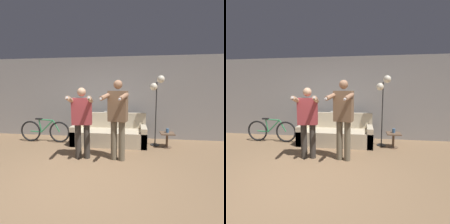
% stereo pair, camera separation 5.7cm
% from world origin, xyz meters
% --- Properties ---
extents(ground_plane, '(16.00, 16.00, 0.00)m').
position_xyz_m(ground_plane, '(0.00, 0.00, 0.00)').
color(ground_plane, '#846647').
extents(wall_back, '(10.00, 0.05, 2.60)m').
position_xyz_m(wall_back, '(0.00, 2.87, 1.30)').
color(wall_back, gray).
rests_on(wall_back, ground_plane).
extents(couch, '(2.10, 0.85, 0.87)m').
position_xyz_m(couch, '(0.30, 2.17, 0.27)').
color(couch, beige).
rests_on(couch, ground_plane).
extents(person_left, '(0.59, 0.73, 1.61)m').
position_xyz_m(person_left, '(-0.15, 0.98, 0.94)').
color(person_left, '#38332D').
rests_on(person_left, ground_plane).
extents(person_right, '(0.57, 0.74, 1.78)m').
position_xyz_m(person_right, '(0.65, 0.98, 1.02)').
color(person_right, '#6B604C').
rests_on(person_right, ground_plane).
extents(cat, '(0.48, 0.14, 0.17)m').
position_xyz_m(cat, '(0.37, 2.48, 0.95)').
color(cat, silver).
rests_on(cat, couch).
extents(floor_lamp, '(0.39, 0.25, 1.95)m').
position_xyz_m(floor_lamp, '(1.61, 2.17, 1.57)').
color(floor_lamp, black).
rests_on(floor_lamp, ground_plane).
extents(side_table, '(0.36, 0.36, 0.41)m').
position_xyz_m(side_table, '(1.90, 2.02, 0.29)').
color(side_table, brown).
rests_on(side_table, ground_plane).
extents(cup, '(0.08, 0.08, 0.11)m').
position_xyz_m(cup, '(1.91, 2.06, 0.46)').
color(cup, '#3D6693').
rests_on(cup, side_table).
extents(bicycle, '(1.55, 0.07, 0.72)m').
position_xyz_m(bicycle, '(-1.65, 2.08, 0.33)').
color(bicycle, black).
rests_on(bicycle, ground_plane).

